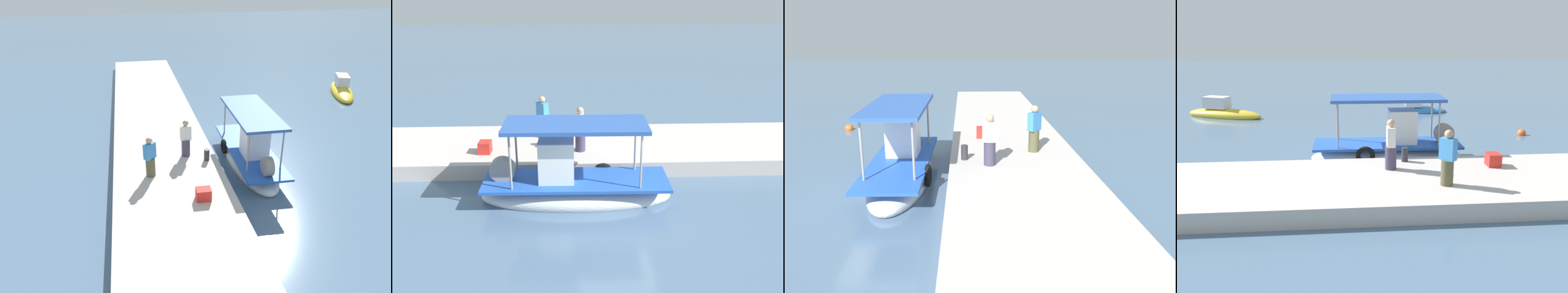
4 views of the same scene
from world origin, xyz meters
TOP-DOWN VIEW (x-y plane):
  - ground_plane at (0.00, 0.00)m, footprint 120.00×120.00m
  - dock_quay at (0.00, -4.50)m, footprint 36.00×4.59m
  - main_fishing_boat at (1.38, -0.58)m, footprint 6.18×2.09m
  - fisherman_near_bollard at (1.06, -3.54)m, footprint 0.39×0.49m
  - fisherman_by_crate at (2.57, -5.25)m, footprint 0.54×0.54m
  - mooring_bollard at (1.68, -2.70)m, footprint 0.24×0.24m
  - cargo_crate at (4.67, -3.48)m, footprint 0.46×0.56m
  - marker_buoy at (8.65, 3.22)m, footprint 0.43×0.43m

SIDE VIEW (x-z plane):
  - ground_plane at x=0.00m, z-range 0.00..0.00m
  - marker_buoy at x=8.65m, z-range -0.13..0.30m
  - dock_quay at x=0.00m, z-range 0.00..0.58m
  - main_fishing_boat at x=1.38m, z-range -1.00..1.97m
  - cargo_crate at x=4.67m, z-range 0.58..1.03m
  - mooring_bollard at x=1.68m, z-range 0.58..1.09m
  - fisherman_by_crate at x=2.57m, z-range 0.50..2.23m
  - fisherman_near_bollard at x=1.06m, z-range 0.50..2.23m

